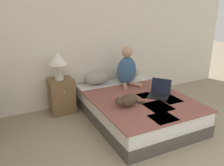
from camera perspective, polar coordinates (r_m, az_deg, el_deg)
name	(u,v)px	position (r m, az deg, el deg)	size (l,w,h in m)	color
wall_back	(103,36)	(4.56, -2.25, 11.33)	(5.92, 0.05, 2.55)	silver
bed	(136,108)	(4.00, 5.81, -5.95)	(1.49, 2.01, 0.42)	#4C4742
pillow_near	(98,78)	(4.45, -3.46, 1.17)	(0.51, 0.26, 0.22)	gray
pillow_far	(128,74)	(4.73, 3.84, 2.27)	(0.51, 0.26, 0.22)	gray
person_sitting	(127,69)	(4.34, 3.60, 3.40)	(0.39, 0.38, 0.71)	#33567A
cat_tabby	(127,100)	(3.50, 3.70, -4.21)	(0.50, 0.23, 0.19)	#473828
laptop_open	(159,93)	(3.96, 11.32, -2.31)	(0.44, 0.44, 0.27)	black
nightstand	(62,96)	(4.29, -12.02, -3.05)	(0.41, 0.39, 0.62)	brown
table_lamp	(58,60)	(4.08, -12.94, 5.46)	(0.33, 0.33, 0.48)	beige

